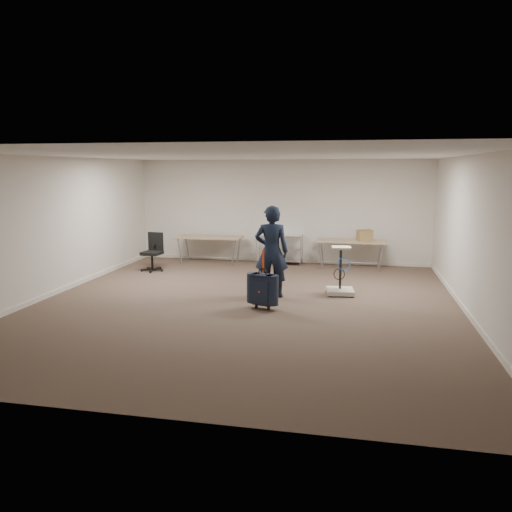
# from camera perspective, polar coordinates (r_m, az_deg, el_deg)

# --- Properties ---
(ground) EXTENTS (9.00, 9.00, 0.00)m
(ground) POSITION_cam_1_polar(r_m,az_deg,el_deg) (9.58, -1.19, -5.52)
(ground) COLOR #45342A
(ground) RESTS_ON ground
(room_shell) EXTENTS (8.00, 9.00, 9.00)m
(room_shell) POSITION_cam_1_polar(r_m,az_deg,el_deg) (10.88, 0.40, -3.36)
(room_shell) COLOR silver
(room_shell) RESTS_ON ground
(folding_table_left) EXTENTS (1.80, 0.75, 0.73)m
(folding_table_left) POSITION_cam_1_polar(r_m,az_deg,el_deg) (13.67, -5.35, 2.02)
(folding_table_left) COLOR tan
(folding_table_left) RESTS_ON ground
(folding_table_right) EXTENTS (1.80, 0.75, 0.73)m
(folding_table_right) POSITION_cam_1_polar(r_m,az_deg,el_deg) (13.09, 10.79, 1.53)
(folding_table_right) COLOR tan
(folding_table_right) RESTS_ON ground
(wire_shelf) EXTENTS (1.22, 0.47, 0.80)m
(wire_shelf) POSITION_cam_1_polar(r_m,az_deg,el_deg) (13.53, 2.70, 0.95)
(wire_shelf) COLOR silver
(wire_shelf) RESTS_ON ground
(person) EXTENTS (0.72, 0.51, 1.85)m
(person) POSITION_cam_1_polar(r_m,az_deg,el_deg) (9.96, 1.79, 0.52)
(person) COLOR black
(person) RESTS_ON ground
(suitcase) EXTENTS (0.45, 0.34, 1.10)m
(suitcase) POSITION_cam_1_polar(r_m,az_deg,el_deg) (9.16, 0.75, -3.82)
(suitcase) COLOR black
(suitcase) RESTS_ON ground
(office_chair) EXTENTS (0.58, 0.58, 0.96)m
(office_chair) POSITION_cam_1_polar(r_m,az_deg,el_deg) (12.89, -11.70, -0.37)
(office_chair) COLOR black
(office_chair) RESTS_ON ground
(equipment_cart) EXTENTS (0.60, 0.60, 0.99)m
(equipment_cart) POSITION_cam_1_polar(r_m,az_deg,el_deg) (10.40, 9.62, -2.94)
(equipment_cart) COLOR silver
(equipment_cart) RESTS_ON ground
(cardboard_box) EXTENTS (0.43, 0.38, 0.27)m
(cardboard_box) POSITION_cam_1_polar(r_m,az_deg,el_deg) (13.14, 12.31, 2.34)
(cardboard_box) COLOR #9C7D49
(cardboard_box) RESTS_ON folding_table_right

